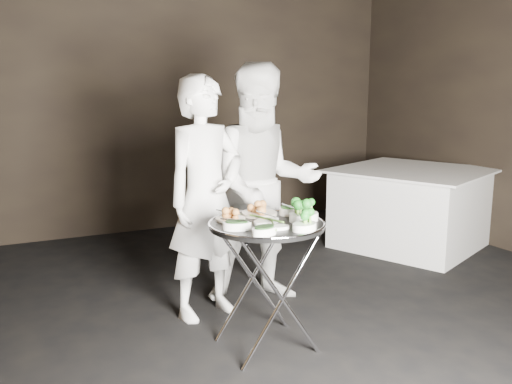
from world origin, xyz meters
name	(u,v)px	position (x,y,z in m)	size (l,w,h in m)	color
floor	(306,374)	(0.00, 0.00, -0.03)	(6.00, 7.00, 0.05)	black
wall_back	(144,96)	(0.00, 3.52, 1.50)	(6.00, 0.05, 3.00)	black
tray_stand	(267,280)	(-0.07, 0.36, 0.43)	(0.53, 0.45, 0.77)	silver
serving_tray	(267,224)	(-0.07, 0.36, 0.78)	(0.70, 0.70, 0.04)	black
potato_plate_a	(230,216)	(-0.24, 0.51, 0.82)	(0.18, 0.18, 0.07)	beige
potato_plate_b	(259,210)	(-0.03, 0.56, 0.82)	(0.23, 0.23, 0.08)	beige
greens_bowl	(289,210)	(0.15, 0.49, 0.82)	(0.12, 0.12, 0.07)	white
asparagus_plate_a	(266,220)	(-0.08, 0.36, 0.81)	(0.21, 0.16, 0.04)	white
asparagus_plate_b	(273,226)	(-0.10, 0.22, 0.80)	(0.21, 0.16, 0.04)	white
spinach_bowl_a	(237,224)	(-0.30, 0.29, 0.82)	(0.19, 0.16, 0.07)	white
spinach_bowl_b	(264,229)	(-0.21, 0.12, 0.82)	(0.19, 0.15, 0.07)	white
broccoli_bowl_a	(304,215)	(0.15, 0.31, 0.82)	(0.20, 0.15, 0.08)	white
broccoli_bowl_b	(305,225)	(0.04, 0.11, 0.82)	(0.20, 0.17, 0.07)	white
serving_utensils	(264,212)	(-0.06, 0.42, 0.84)	(0.59, 0.42, 0.01)	silver
waiter_left	(206,198)	(-0.23, 0.99, 0.84)	(0.61, 0.40, 1.67)	silver
waiter_right	(264,185)	(0.26, 1.07, 0.88)	(0.86, 0.67, 1.76)	silver
dining_table	(411,207)	(2.24, 1.71, 0.40)	(1.38, 1.38, 0.79)	silver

